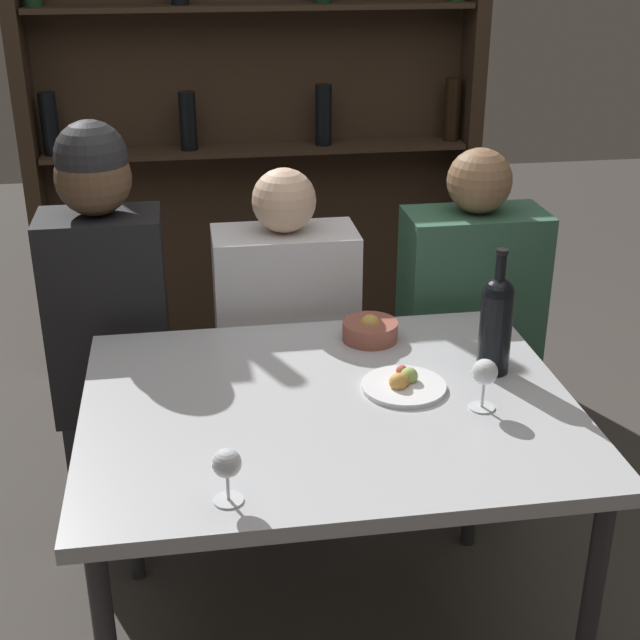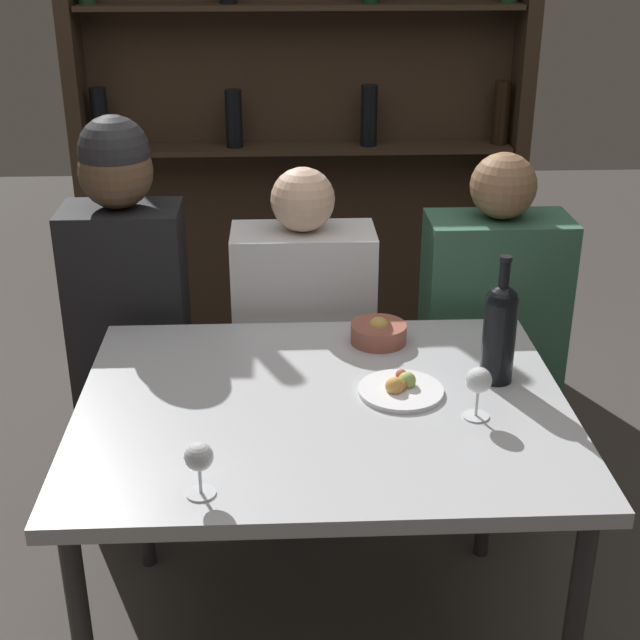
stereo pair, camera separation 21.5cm
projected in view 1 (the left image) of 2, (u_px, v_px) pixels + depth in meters
dining_table at (329, 427)px, 2.12m from camera, size 1.15×0.91×0.78m
wine_rack_wall at (255, 88)px, 3.60m from camera, size 1.86×0.21×2.33m
wine_bottle at (496, 320)px, 2.17m from camera, size 0.08×0.08×0.32m
wine_glass_0 at (485, 374)px, 2.02m from camera, size 0.06×0.06×0.12m
wine_glass_1 at (227, 466)px, 1.70m from camera, size 0.06×0.06×0.12m
food_plate_0 at (404, 384)px, 2.14m from camera, size 0.20×0.20×0.05m
snack_bowl at (370, 330)px, 2.39m from camera, size 0.15×0.15×0.07m
seated_person_left at (111, 345)px, 2.62m from camera, size 0.34×0.22×1.33m
seated_person_center at (287, 368)px, 2.74m from camera, size 0.42×0.22×1.17m
seated_person_right at (467, 350)px, 2.82m from camera, size 0.42×0.22×1.21m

